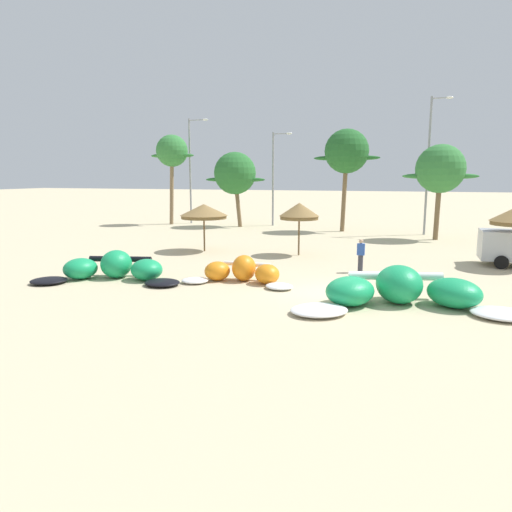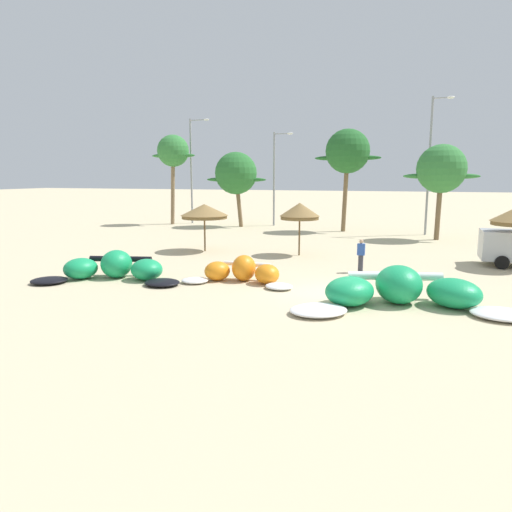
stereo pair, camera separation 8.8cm
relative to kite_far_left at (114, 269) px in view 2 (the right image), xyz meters
name	(u,v)px [view 2 (the right image)]	position (x,y,z in m)	size (l,w,h in m)	color
ground_plane	(331,294)	(9.80, 0.38, -0.49)	(260.00, 260.00, 0.00)	beige
kite_far_left	(114,269)	(0.00, 0.00, 0.00)	(6.76, 3.97, 1.28)	black
kite_left	(242,272)	(5.70, 1.26, -0.05)	(5.27, 2.39, 1.16)	white
kite_left_of_center	(401,291)	(12.46, -0.64, 0.05)	(8.21, 4.87, 1.40)	white
beach_umbrella_near_van	(204,211)	(0.56, 8.76, 1.98)	(2.93, 2.93, 2.92)	brown
beach_umbrella_middle	(300,211)	(6.47, 9.06, 2.11)	(2.34, 2.34, 3.09)	brown
person_near_kites	(361,256)	(10.45, 5.04, 0.33)	(0.36, 0.24, 1.62)	#383842
palm_leftmost	(173,152)	(-9.00, 23.03, 6.32)	(4.47, 2.98, 8.43)	#7F6647
palm_left	(236,174)	(-2.66, 22.92, 4.32)	(5.71, 3.81, 6.76)	brown
palm_left_of_gap	(348,152)	(7.41, 22.16, 6.05)	(5.43, 3.62, 8.42)	brown
palm_center_left	(441,169)	(14.52, 18.90, 4.58)	(5.21, 3.47, 6.86)	brown
lamppost_west	(193,166)	(-7.75, 24.58, 5.09)	(2.06, 0.24, 10.00)	gray
lamppost_west_center	(276,174)	(0.53, 24.88, 4.32)	(1.86, 0.24, 8.54)	gray
lamppost_east_center	(431,160)	(13.85, 21.85, 5.33)	(1.62, 0.24, 10.58)	gray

